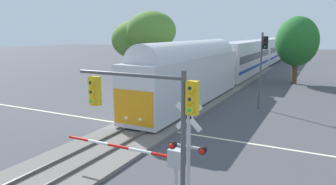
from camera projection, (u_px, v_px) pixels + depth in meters
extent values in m
plane|color=#47474C|center=(147.00, 127.00, 20.43)|extent=(220.00, 220.00, 0.00)
cube|color=beige|center=(147.00, 127.00, 20.43)|extent=(44.00, 0.20, 0.01)
cube|color=slate|center=(147.00, 126.00, 20.42)|extent=(4.40, 80.00, 0.18)
cube|color=#56514C|center=(138.00, 122.00, 20.70)|extent=(0.10, 80.00, 0.14)
cube|color=#56514C|center=(157.00, 125.00, 20.07)|extent=(0.10, 80.00, 0.14)
cube|color=silver|center=(190.00, 79.00, 26.41)|extent=(3.00, 17.85, 3.90)
cube|color=orange|center=(133.00, 108.00, 18.68)|extent=(2.76, 0.08, 2.15)
cylinder|color=silver|center=(191.00, 57.00, 26.06)|extent=(2.76, 16.06, 2.76)
sphere|color=#F4F2CC|center=(126.00, 118.00, 19.02)|extent=(0.24, 0.24, 0.24)
sphere|color=#F4F2CC|center=(140.00, 120.00, 18.58)|extent=(0.24, 0.24, 0.24)
cube|color=silver|center=(246.00, 57.00, 44.50)|extent=(3.00, 21.75, 4.60)
cube|color=black|center=(257.00, 56.00, 43.78)|extent=(0.04, 19.57, 0.90)
cube|color=#193899|center=(256.00, 66.00, 44.05)|extent=(0.04, 20.01, 0.36)
cube|color=silver|center=(271.00, 50.00, 64.36)|extent=(3.00, 21.75, 4.60)
cube|color=black|center=(279.00, 48.00, 63.64)|extent=(0.04, 19.57, 0.90)
cube|color=#193899|center=(278.00, 55.00, 63.91)|extent=(0.04, 20.01, 0.36)
cylinder|color=#B7B7BC|center=(176.00, 180.00, 11.98)|extent=(0.14, 0.14, 1.10)
cube|color=#B7B7BC|center=(176.00, 158.00, 11.81)|extent=(0.56, 0.40, 0.70)
sphere|color=black|center=(184.00, 160.00, 11.66)|extent=(0.36, 0.36, 0.36)
cylinder|color=red|center=(164.00, 156.00, 12.05)|extent=(1.07, 0.12, 0.12)
cylinder|color=white|center=(140.00, 151.00, 12.52)|extent=(1.07, 0.12, 0.12)
cylinder|color=red|center=(119.00, 146.00, 12.98)|extent=(1.07, 0.12, 0.12)
cylinder|color=white|center=(98.00, 142.00, 13.45)|extent=(1.07, 0.12, 0.12)
cylinder|color=red|center=(80.00, 139.00, 13.92)|extent=(1.07, 0.12, 0.12)
sphere|color=red|center=(71.00, 137.00, 14.16)|extent=(0.14, 0.14, 0.14)
cylinder|color=#B2B2B7|center=(188.00, 159.00, 10.71)|extent=(0.14, 0.14, 3.71)
cube|color=white|center=(189.00, 117.00, 10.41)|extent=(0.98, 0.05, 0.98)
cube|color=white|center=(189.00, 117.00, 10.41)|extent=(0.98, 0.05, 0.98)
cube|color=#B2B2B7|center=(188.00, 147.00, 10.63)|extent=(1.10, 0.08, 0.08)
cylinder|color=black|center=(173.00, 145.00, 10.78)|extent=(0.26, 0.18, 0.26)
cylinder|color=black|center=(203.00, 150.00, 10.30)|extent=(0.26, 0.18, 0.26)
sphere|color=red|center=(172.00, 146.00, 10.69)|extent=(0.20, 0.20, 0.20)
sphere|color=red|center=(202.00, 151.00, 10.21)|extent=(0.20, 0.20, 0.20)
cone|color=black|center=(189.00, 103.00, 10.33)|extent=(0.28, 0.28, 0.22)
cylinder|color=#B7B7BC|center=(135.00, 94.00, 28.67)|extent=(0.14, 0.14, 1.10)
cube|color=#B7B7BC|center=(135.00, 84.00, 28.50)|extent=(0.56, 0.40, 0.70)
sphere|color=black|center=(132.00, 84.00, 28.65)|extent=(0.36, 0.36, 0.36)
cylinder|color=red|center=(139.00, 84.00, 28.29)|extent=(0.92, 0.12, 0.17)
cylinder|color=white|center=(148.00, 85.00, 27.88)|extent=(0.92, 0.12, 0.17)
cylinder|color=red|center=(157.00, 85.00, 27.47)|extent=(0.92, 0.12, 0.17)
cylinder|color=white|center=(166.00, 85.00, 27.06)|extent=(0.92, 0.12, 0.17)
cylinder|color=red|center=(175.00, 85.00, 26.64)|extent=(0.92, 0.12, 0.17)
sphere|color=red|center=(180.00, 85.00, 26.44)|extent=(0.14, 0.14, 0.14)
cylinder|color=#4C4C51|center=(260.00, 71.00, 24.94)|extent=(0.16, 0.16, 6.16)
cube|color=black|center=(266.00, 43.00, 24.39)|extent=(0.34, 0.26, 1.00)
sphere|color=#262626|center=(266.00, 39.00, 24.19)|extent=(0.20, 0.20, 0.20)
cylinder|color=black|center=(266.00, 39.00, 24.17)|extent=(0.24, 0.10, 0.24)
sphere|color=#262626|center=(265.00, 43.00, 24.26)|extent=(0.20, 0.20, 0.20)
cylinder|color=black|center=(265.00, 43.00, 24.23)|extent=(0.24, 0.10, 0.24)
sphere|color=green|center=(265.00, 47.00, 24.32)|extent=(0.20, 0.20, 0.20)
cylinder|color=black|center=(265.00, 47.00, 24.29)|extent=(0.24, 0.10, 0.24)
cylinder|color=#4C4C51|center=(183.00, 152.00, 9.50)|extent=(0.16, 0.16, 5.07)
cube|color=gold|center=(192.00, 98.00, 9.05)|extent=(0.34, 0.26, 1.00)
sphere|color=#262626|center=(191.00, 88.00, 8.85)|extent=(0.20, 0.20, 0.20)
cylinder|color=gold|center=(190.00, 88.00, 8.83)|extent=(0.24, 0.10, 0.24)
sphere|color=#262626|center=(190.00, 99.00, 8.91)|extent=(0.20, 0.20, 0.20)
cylinder|color=gold|center=(190.00, 99.00, 8.89)|extent=(0.24, 0.10, 0.24)
sphere|color=green|center=(190.00, 110.00, 8.97)|extent=(0.20, 0.20, 0.20)
cylinder|color=gold|center=(190.00, 110.00, 8.95)|extent=(0.24, 0.10, 0.24)
cylinder|color=#4C4C51|center=(128.00, 75.00, 9.93)|extent=(3.91, 0.12, 0.12)
cube|color=gold|center=(95.00, 91.00, 10.65)|extent=(0.34, 0.26, 1.00)
sphere|color=#262626|center=(92.00, 82.00, 10.46)|extent=(0.20, 0.20, 0.20)
cylinder|color=gold|center=(91.00, 83.00, 10.44)|extent=(0.24, 0.10, 0.24)
sphere|color=#262626|center=(92.00, 92.00, 10.52)|extent=(0.20, 0.20, 0.20)
cylinder|color=gold|center=(92.00, 92.00, 10.50)|extent=(0.24, 0.10, 0.24)
sphere|color=green|center=(93.00, 101.00, 10.58)|extent=(0.20, 0.20, 0.20)
cylinder|color=gold|center=(92.00, 101.00, 10.56)|extent=(0.24, 0.10, 0.24)
cylinder|color=brown|center=(295.00, 72.00, 37.62)|extent=(0.63, 0.63, 2.91)
ellipsoid|color=#236628|center=(297.00, 41.00, 36.92)|extent=(4.95, 4.95, 5.87)
cylinder|color=brown|center=(152.00, 62.00, 41.16)|extent=(0.36, 0.36, 4.46)
ellipsoid|color=#4C7A2D|center=(151.00, 31.00, 40.37)|extent=(6.46, 6.46, 5.07)
cylinder|color=#4C3828|center=(137.00, 65.00, 45.55)|extent=(0.52, 0.52, 3.02)
ellipsoid|color=#4C7A2D|center=(136.00, 40.00, 44.86)|extent=(7.09, 7.09, 5.59)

